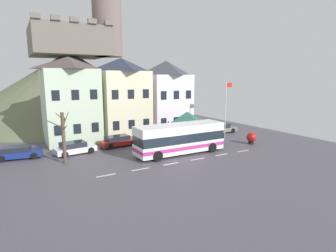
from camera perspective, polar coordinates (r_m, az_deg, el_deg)
name	(u,v)px	position (r m, az deg, el deg)	size (l,w,h in m)	color
ground_plane	(176,157)	(27.02, 1.64, -6.60)	(40.00, 60.00, 0.07)	#4E4A54
townhouse_00	(70,100)	(34.83, -19.74, 5.13)	(6.05, 6.26, 10.16)	beige
townhouse_01	(122,98)	(36.59, -9.61, 5.85)	(5.99, 6.42, 10.24)	beige
townhouse_02	(166,97)	(38.92, -0.38, 6.10)	(5.81, 5.59, 10.07)	white
hilltop_castle	(71,83)	(55.40, -19.56, 8.50)	(40.54, 40.54, 22.19)	#5E6547
transit_bus	(180,139)	(27.97, 2.52, -2.69)	(9.54, 2.76, 3.07)	white
bus_shelter	(187,117)	(33.07, 4.01, 1.87)	(3.60, 3.60, 3.68)	#473D33
parked_car_00	(220,128)	(39.56, 10.88, -0.42)	(4.62, 2.34, 1.31)	slate
parked_car_01	(192,132)	(36.05, 5.08, -1.24)	(4.58, 2.40, 1.38)	slate
parked_car_02	(75,148)	(29.68, -18.96, -4.36)	(4.22, 2.34, 1.23)	white
parked_car_03	(119,141)	(31.65, -10.32, -3.09)	(4.49, 2.25, 1.22)	maroon
parked_car_04	(18,152)	(30.16, -28.85, -4.86)	(4.34, 2.38, 1.21)	navy
pedestrian_00	(202,137)	(32.56, 7.10, -2.21)	(0.38, 0.34, 1.59)	#2D2D38
pedestrian_01	(223,137)	(32.89, 11.44, -2.23)	(0.34, 0.34, 1.53)	#2D2D38
public_bench	(173,135)	(34.69, 1.03, -2.00)	(1.64, 0.48, 0.87)	#33473D
flagpole	(226,106)	(35.25, 12.07, 4.03)	(0.95, 0.10, 7.18)	silver
harbour_buoy	(251,138)	(33.59, 17.05, -2.33)	(1.14, 1.14, 1.39)	black
bare_tree_00	(63,137)	(26.25, -21.03, -2.15)	(1.96, 1.57, 4.70)	brown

